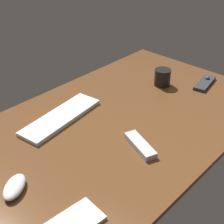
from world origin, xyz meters
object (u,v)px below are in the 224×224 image
Objects in this scene: tv_remote at (140,145)px; notepad at (75,222)px; coffee_mug at (162,77)px; media_remote at (205,83)px; computer_mouse at (15,187)px; keyboard at (61,117)px.

tv_remote is 1.03× the size of notepad.
tv_remote is 52.30cm from coffee_mug.
media_remote is 62.10cm from tv_remote.
coffee_mug is at bearing -31.12° from computer_mouse.
computer_mouse is 0.74× the size of notepad.
computer_mouse is 0.64× the size of media_remote.
computer_mouse and media_remote have the same top height.
keyboard is 37.35cm from tv_remote.
keyboard is 4.65× the size of coffee_mug.
tv_remote is at bearing -86.07° from keyboard.
media_remote is at bearing -40.27° from computer_mouse.
tv_remote is (-61.59, -7.98, 0.29)cm from media_remote.
coffee_mug is (-14.97, 15.53, 3.28)cm from media_remote.
coffee_mug is (54.13, -13.07, 3.29)cm from keyboard.
coffee_mug is 0.53× the size of notepad.
media_remote is (105.45, -7.49, -0.69)cm from computer_mouse.
keyboard is at bearing 32.47° from tv_remote.
notepad is at bearing -133.38° from keyboard.
computer_mouse is at bearing 165.61° from media_remote.
notepad is at bearing 178.64° from media_remote.
computer_mouse is 23.87cm from notepad.
coffee_mug is (46.61, 23.52, 2.99)cm from tv_remote.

